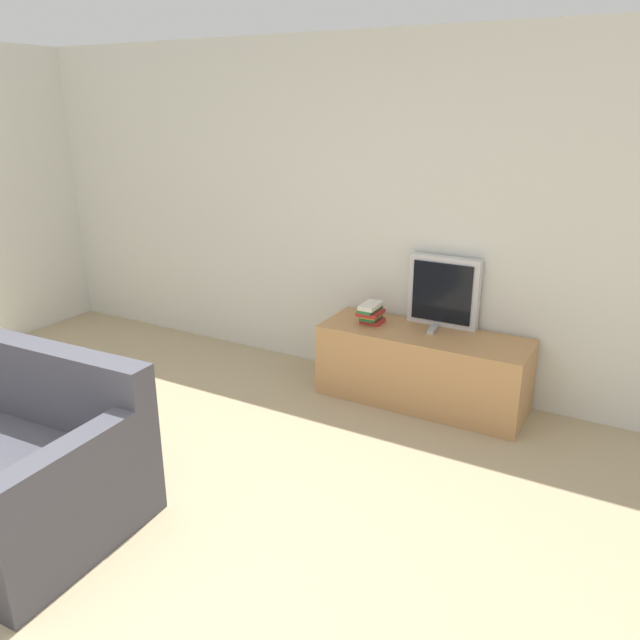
# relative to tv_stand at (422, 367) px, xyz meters

# --- Properties ---
(ground_plane) EXTENTS (14.00, 14.00, 0.00)m
(ground_plane) POSITION_rel_tv_stand_xyz_m (-0.85, -2.71, -0.27)
(ground_plane) COLOR tan
(wall_back) EXTENTS (9.00, 0.06, 2.60)m
(wall_back) POSITION_rel_tv_stand_xyz_m (-0.85, 0.32, 1.03)
(wall_back) COLOR silver
(wall_back) RESTS_ON ground_plane
(tv_stand) EXTENTS (1.51, 0.53, 0.55)m
(tv_stand) POSITION_rel_tv_stand_xyz_m (0.00, 0.00, 0.00)
(tv_stand) COLOR tan
(tv_stand) RESTS_ON ground_plane
(television) EXTENTS (0.52, 0.09, 0.52)m
(television) POSITION_rel_tv_stand_xyz_m (0.05, 0.22, 0.53)
(television) COLOR silver
(television) RESTS_ON tv_stand
(book_stack) EXTENTS (0.17, 0.22, 0.16)m
(book_stack) POSITION_rel_tv_stand_xyz_m (-0.42, -0.00, 0.35)
(book_stack) COLOR #B72D28
(book_stack) RESTS_ON tv_stand
(remote_on_stand) EXTENTS (0.07, 0.17, 0.02)m
(remote_on_stand) POSITION_rel_tv_stand_xyz_m (0.04, 0.07, 0.28)
(remote_on_stand) COLOR #B7B7B7
(remote_on_stand) RESTS_ON tv_stand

